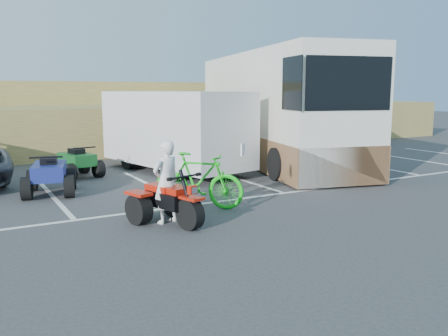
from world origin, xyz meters
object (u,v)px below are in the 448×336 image
rider (166,182)px  quad_atv_blue (51,194)px  red_trike_atv (172,224)px  rv_motorhome (273,116)px  quad_atv_green (78,177)px  green_dirt_bike (198,180)px  cargo_trailer (174,129)px

rider → quad_atv_blue: bearing=-84.5°
red_trike_atv → quad_atv_blue: quad_atv_blue is taller
rv_motorhome → quad_atv_green: 7.56m
red_trike_atv → green_dirt_bike: (1.08, 0.94, 0.64)m
rider → rv_motorhome: size_ratio=0.15×
rider → quad_atv_blue: (-1.61, 4.00, -0.85)m
red_trike_atv → quad_atv_green: size_ratio=1.08×
green_dirt_bike → red_trike_atv: bearing=175.9°
green_dirt_bike → cargo_trailer: (1.52, 4.85, 0.79)m
quad_atv_blue → red_trike_atv: bearing=-54.1°
cargo_trailer → rv_motorhome: rv_motorhome is taller
rv_motorhome → quad_atv_green: (-7.36, 0.13, -1.72)m
rv_motorhome → quad_atv_blue: bearing=-152.1°
green_dirt_bike → rider: bearing=170.2°
rider → quad_atv_green: 6.28m
red_trike_atv → rv_motorhome: (6.88, 6.23, 1.72)m
rider → green_dirt_bike: 1.39m
red_trike_atv → rv_motorhome: 9.44m
red_trike_atv → rider: rider is taller
quad_atv_green → red_trike_atv: bearing=-98.6°
green_dirt_bike → quad_atv_green: green_dirt_bike is taller
rv_motorhome → rider: bearing=-124.6°
green_dirt_bike → quad_atv_green: (-1.55, 5.41, -0.64)m
cargo_trailer → rider: bearing=-126.8°
green_dirt_bike → rv_motorhome: rv_motorhome is taller
green_dirt_bike → quad_atv_blue: (-2.73, 3.20, -0.64)m
quad_atv_blue → rv_motorhome: bearing=27.8°
rider → green_dirt_bike: size_ratio=0.79×
green_dirt_bike → quad_atv_green: 5.66m
cargo_trailer → rv_motorhome: size_ratio=0.53×
cargo_trailer → quad_atv_green: (-3.08, 0.56, -1.43)m
rider → cargo_trailer: 6.26m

